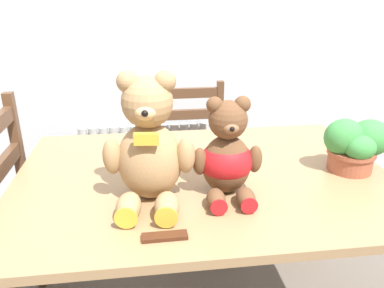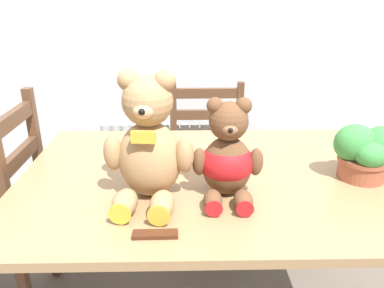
{
  "view_description": "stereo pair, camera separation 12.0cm",
  "coord_description": "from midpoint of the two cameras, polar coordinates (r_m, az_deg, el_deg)",
  "views": [
    {
      "loc": [
        -0.21,
        -0.76,
        1.39
      ],
      "look_at": [
        -0.06,
        0.35,
        0.95
      ],
      "focal_mm": 35.0,
      "sensor_mm": 36.0,
      "label": 1
    },
    {
      "loc": [
        -0.09,
        -0.77,
        1.39
      ],
      "look_at": [
        -0.06,
        0.35,
        0.95
      ],
      "focal_mm": 35.0,
      "sensor_mm": 36.0,
      "label": 2
    }
  ],
  "objects": [
    {
      "name": "teddy_bear_right",
      "position": [
        1.23,
        8.23,
        -2.17
      ],
      "size": [
        0.23,
        0.24,
        0.33
      ],
      "rotation": [
        0.0,
        0.0,
        3.11
      ],
      "color": "brown",
      "rests_on": "dining_table"
    },
    {
      "name": "teddy_bear_left",
      "position": [
        1.19,
        -3.77,
        -0.32
      ],
      "size": [
        0.3,
        0.3,
        0.42
      ],
      "rotation": [
        0.0,
        0.0,
        3.04
      ],
      "color": "tan",
      "rests_on": "dining_table"
    },
    {
      "name": "chocolate_bar",
      "position": [
        1.07,
        -2.33,
        -13.69
      ],
      "size": [
        0.13,
        0.04,
        0.01
      ],
      "primitive_type": "cube",
      "rotation": [
        0.0,
        0.0,
        0.01
      ],
      "color": "#472314",
      "rests_on": "dining_table"
    },
    {
      "name": "potted_plant",
      "position": [
        1.5,
        27.3,
        -1.02
      ],
      "size": [
        0.25,
        0.19,
        0.2
      ],
      "color": "#9E5138",
      "rests_on": "dining_table"
    },
    {
      "name": "dining_table",
      "position": [
        1.45,
        4.77,
        -8.03
      ],
      "size": [
        1.39,
        0.98,
        0.77
      ],
      "color": "#9E7A51",
      "rests_on": "ground_plane"
    },
    {
      "name": "radiator",
      "position": [
        2.66,
        -2.7,
        -3.49
      ],
      "size": [
        0.88,
        0.1,
        0.57
      ],
      "color": "beige",
      "rests_on": "ground_plane"
    },
    {
      "name": "wooden_chair_side",
      "position": [
        1.87,
        -25.65,
        -9.8
      ],
      "size": [
        0.43,
        0.39,
        1.01
      ],
      "rotation": [
        0.0,
        0.0,
        1.57
      ],
      "color": "brown",
      "rests_on": "ground_plane"
    },
    {
      "name": "wall_back",
      "position": [
        2.48,
        2.3,
        19.71
      ],
      "size": [
        8.0,
        0.04,
        2.6
      ],
      "primitive_type": "cube",
      "color": "silver",
      "rests_on": "ground_plane"
    },
    {
      "name": "wooden_chair_behind",
      "position": [
        2.29,
        3.84,
        -2.49
      ],
      "size": [
        0.45,
        0.43,
        0.9
      ],
      "rotation": [
        0.0,
        0.0,
        3.14
      ],
      "color": "brown",
      "rests_on": "ground_plane"
    }
  ]
}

